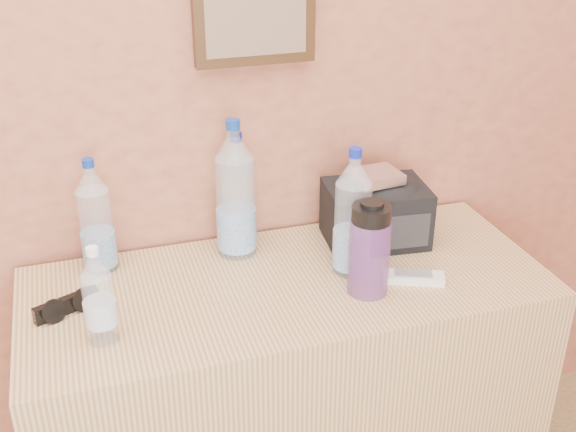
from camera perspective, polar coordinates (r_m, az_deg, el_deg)
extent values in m
plane|color=#BC7452|center=(1.77, -17.25, 12.82)|extent=(4.00, 0.00, 4.00)
cube|color=#AB7B4B|center=(2.02, -0.02, -14.84)|extent=(1.28, 0.53, 0.80)
cylinder|color=white|center=(1.83, -14.93, -0.47)|extent=(0.08, 0.08, 0.26)
cylinder|color=#0C339A|center=(1.77, -15.53, 4.06)|extent=(0.03, 0.03, 0.02)
cylinder|color=white|center=(1.86, -3.98, 1.26)|extent=(0.09, 0.09, 0.28)
cylinder|color=#0E168F|center=(1.79, -4.15, 6.25)|extent=(0.03, 0.03, 0.02)
cylinder|color=silver|center=(1.83, -4.17, 1.52)|extent=(0.10, 0.10, 0.32)
cylinder|color=#103994|center=(1.76, -4.38, 7.23)|extent=(0.04, 0.04, 0.02)
cylinder|color=silver|center=(1.76, 5.12, -0.25)|extent=(0.09, 0.09, 0.29)
cylinder|color=#0E21AA|center=(1.69, 5.36, 5.02)|extent=(0.03, 0.03, 0.02)
cylinder|color=silver|center=(1.58, -14.71, -6.51)|extent=(0.07, 0.07, 0.20)
cylinder|color=white|center=(1.52, -15.23, -2.70)|extent=(0.03, 0.03, 0.02)
cylinder|color=#6F3C8E|center=(1.70, 6.43, -3.22)|extent=(0.10, 0.10, 0.19)
cylinder|color=black|center=(1.65, 6.64, 0.35)|extent=(0.09, 0.09, 0.05)
cube|color=silver|center=(1.80, 9.87, -4.82)|extent=(0.16, 0.10, 0.02)
cube|color=white|center=(1.88, 6.91, 3.11)|extent=(0.13, 0.12, 0.03)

